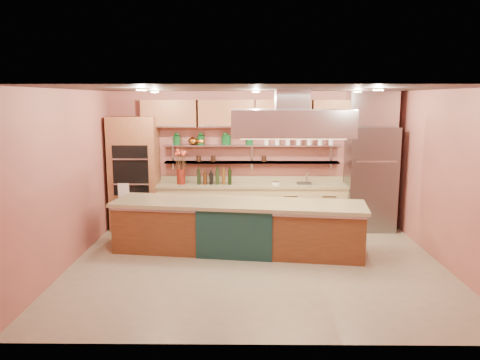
{
  "coord_description": "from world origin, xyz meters",
  "views": [
    {
      "loc": [
        -0.2,
        -7.23,
        2.66
      ],
      "look_at": [
        -0.28,
        1.0,
        1.22
      ],
      "focal_mm": 35.0,
      "sensor_mm": 36.0,
      "label": 1
    }
  ],
  "objects_px": {
    "refrigerator": "(370,179)",
    "copper_kettle": "(193,141)",
    "island": "(238,227)",
    "green_canister": "(227,140)",
    "flower_vase": "(181,177)",
    "kitchen_scale": "(275,182)"
  },
  "relations": [
    {
      "from": "refrigerator",
      "to": "island",
      "type": "xyz_separation_m",
      "value": [
        -2.66,
        -1.47,
        -0.61
      ]
    },
    {
      "from": "refrigerator",
      "to": "flower_vase",
      "type": "height_order",
      "value": "refrigerator"
    },
    {
      "from": "island",
      "to": "green_canister",
      "type": "bearing_deg",
      "value": 106.15
    },
    {
      "from": "island",
      "to": "green_canister",
      "type": "height_order",
      "value": "green_canister"
    },
    {
      "from": "island",
      "to": "copper_kettle",
      "type": "height_order",
      "value": "copper_kettle"
    },
    {
      "from": "island",
      "to": "kitchen_scale",
      "type": "xyz_separation_m",
      "value": [
        0.74,
        1.48,
        0.52
      ]
    },
    {
      "from": "refrigerator",
      "to": "green_canister",
      "type": "distance_m",
      "value": 3.02
    },
    {
      "from": "island",
      "to": "green_canister",
      "type": "distance_m",
      "value": 2.2
    },
    {
      "from": "flower_vase",
      "to": "green_canister",
      "type": "xyz_separation_m",
      "value": [
        0.93,
        0.22,
        0.73
      ]
    },
    {
      "from": "island",
      "to": "flower_vase",
      "type": "height_order",
      "value": "flower_vase"
    },
    {
      "from": "island",
      "to": "flower_vase",
      "type": "bearing_deg",
      "value": 136.37
    },
    {
      "from": "flower_vase",
      "to": "kitchen_scale",
      "type": "distance_m",
      "value": 1.93
    },
    {
      "from": "island",
      "to": "copper_kettle",
      "type": "bearing_deg",
      "value": 127.02
    },
    {
      "from": "refrigerator",
      "to": "copper_kettle",
      "type": "relative_size",
      "value": 10.96
    },
    {
      "from": "refrigerator",
      "to": "green_canister",
      "type": "relative_size",
      "value": 10.58
    },
    {
      "from": "refrigerator",
      "to": "island",
      "type": "bearing_deg",
      "value": -151.06
    },
    {
      "from": "refrigerator",
      "to": "island",
      "type": "distance_m",
      "value": 3.1
    },
    {
      "from": "refrigerator",
      "to": "green_canister",
      "type": "bearing_deg",
      "value": 175.49
    },
    {
      "from": "island",
      "to": "refrigerator",
      "type": "bearing_deg",
      "value": 36.72
    },
    {
      "from": "refrigerator",
      "to": "flower_vase",
      "type": "relative_size",
      "value": 6.82
    },
    {
      "from": "copper_kettle",
      "to": "green_canister",
      "type": "distance_m",
      "value": 0.7
    },
    {
      "from": "refrigerator",
      "to": "kitchen_scale",
      "type": "xyz_separation_m",
      "value": [
        -1.92,
        0.01,
        -0.08
      ]
    }
  ]
}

